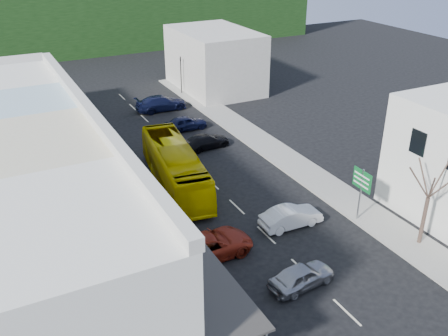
# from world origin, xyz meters

# --- Properties ---
(ground) EXTENTS (120.00, 120.00, 0.00)m
(ground) POSITION_xyz_m (0.00, 0.00, 0.00)
(ground) COLOR black
(ground) RESTS_ON ground
(sidewalk_left) EXTENTS (3.00, 52.00, 0.15)m
(sidewalk_left) POSITION_xyz_m (-7.50, 10.00, 0.07)
(sidewalk_left) COLOR gray
(sidewalk_left) RESTS_ON ground
(sidewalk_right) EXTENTS (3.00, 52.00, 0.15)m
(sidewalk_right) POSITION_xyz_m (7.50, 10.00, 0.07)
(sidewalk_right) COLOR gray
(sidewalk_right) RESTS_ON ground
(shopfront_row) EXTENTS (8.25, 30.00, 8.00)m
(shopfront_row) POSITION_xyz_m (-12.49, 5.00, 4.00)
(shopfront_row) COLOR silver
(shopfront_row) RESTS_ON ground
(distant_block_left) EXTENTS (8.00, 10.00, 6.00)m
(distant_block_left) POSITION_xyz_m (-12.00, 27.00, 3.00)
(distant_block_left) COLOR #B7B2A8
(distant_block_left) RESTS_ON ground
(distant_block_right) EXTENTS (8.00, 12.00, 7.00)m
(distant_block_right) POSITION_xyz_m (11.00, 30.00, 3.50)
(distant_block_right) COLOR #B7B2A8
(distant_block_right) RESTS_ON ground
(hillside) EXTENTS (80.00, 26.00, 14.00)m
(hillside) POSITION_xyz_m (-1.45, 65.09, 6.73)
(hillside) COLOR black
(hillside) RESTS_ON ground
(bus) EXTENTS (4.06, 11.83, 3.10)m
(bus) POSITION_xyz_m (-2.66, 8.92, 1.55)
(bus) COLOR #D9C000
(bus) RESTS_ON ground
(car_silver) EXTENTS (4.57, 2.28, 1.40)m
(car_silver) POSITION_xyz_m (-0.92, -5.16, 0.70)
(car_silver) COLOR #A3A3A8
(car_silver) RESTS_ON ground
(car_white) EXTENTS (4.44, 1.90, 1.40)m
(car_white) POSITION_xyz_m (2.01, 0.21, 0.70)
(car_white) COLOR white
(car_white) RESTS_ON ground
(car_red) EXTENTS (4.67, 2.09, 1.40)m
(car_red) POSITION_xyz_m (-4.23, -0.36, 0.70)
(car_red) COLOR maroon
(car_red) RESTS_ON ground
(car_black_near) EXTENTS (4.67, 2.30, 1.40)m
(car_black_near) POSITION_xyz_m (2.47, 14.36, 0.70)
(car_black_near) COLOR black
(car_black_near) RESTS_ON ground
(car_navy_mid) EXTENTS (4.42, 1.85, 1.40)m
(car_navy_mid) POSITION_xyz_m (2.60, 19.19, 0.70)
(car_navy_mid) COLOR black
(car_navy_mid) RESTS_ON ground
(car_navy_far) EXTENTS (4.52, 1.90, 1.40)m
(car_navy_far) POSITION_xyz_m (2.49, 25.62, 0.70)
(car_navy_far) COLOR black
(car_navy_far) RESTS_ON ground
(pedestrian_left) EXTENTS (0.47, 0.64, 1.70)m
(pedestrian_left) POSITION_xyz_m (-6.51, 3.78, 1.00)
(pedestrian_left) COLOR black
(pedestrian_left) RESTS_ON sidewalk_left
(direction_sign) EXTENTS (0.28, 1.74, 3.84)m
(direction_sign) POSITION_xyz_m (6.40, -1.26, 1.92)
(direction_sign) COLOR #0D6026
(direction_sign) RESTS_ON ground
(street_tree) EXTENTS (2.62, 2.62, 6.65)m
(street_tree) POSITION_xyz_m (8.00, -5.21, 3.33)
(street_tree) COLOR #3A2B23
(street_tree) RESTS_ON ground
(traffic_signal) EXTENTS (1.01, 1.17, 4.44)m
(traffic_signal) POSITION_xyz_m (6.60, 29.87, 2.22)
(traffic_signal) COLOR black
(traffic_signal) RESTS_ON ground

